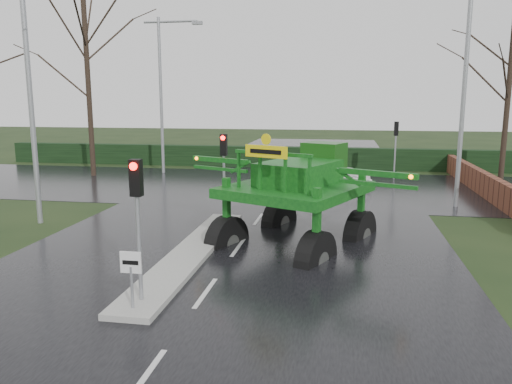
% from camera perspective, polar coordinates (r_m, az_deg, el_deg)
% --- Properties ---
extents(ground, '(140.00, 140.00, 0.00)m').
position_cam_1_polar(ground, '(13.00, -5.78, -11.47)').
color(ground, black).
rests_on(ground, ground).
extents(road_main, '(14.00, 80.00, 0.02)m').
position_cam_1_polar(road_main, '(22.38, 1.12, -1.98)').
color(road_main, black).
rests_on(road_main, ground).
extents(road_cross, '(80.00, 12.00, 0.02)m').
position_cam_1_polar(road_cross, '(28.21, 2.99, 0.63)').
color(road_cross, black).
rests_on(road_cross, ground).
extents(median_island, '(1.20, 10.00, 0.16)m').
position_cam_1_polar(median_island, '(16.03, -7.39, -6.87)').
color(median_island, gray).
rests_on(median_island, ground).
extents(hedge_row, '(44.00, 0.90, 1.50)m').
position_cam_1_polar(hedge_row, '(35.98, 4.55, 3.96)').
color(hedge_row, black).
rests_on(hedge_row, ground).
extents(brick_wall, '(0.40, 20.00, 1.20)m').
position_cam_1_polar(brick_wall, '(28.82, 24.20, 1.12)').
color(brick_wall, '#592D1E').
rests_on(brick_wall, ground).
extents(keep_left_sign, '(0.50, 0.07, 1.35)m').
position_cam_1_polar(keep_left_sign, '(11.73, -14.08, -8.70)').
color(keep_left_sign, gray).
rests_on(keep_left_sign, ground).
extents(traffic_signal_near, '(0.26, 0.33, 3.52)m').
position_cam_1_polar(traffic_signal_near, '(11.77, -13.45, -0.87)').
color(traffic_signal_near, gray).
rests_on(traffic_signal_near, ground).
extents(traffic_signal_mid, '(0.26, 0.33, 3.52)m').
position_cam_1_polar(traffic_signal_mid, '(19.76, -3.71, 3.93)').
color(traffic_signal_mid, gray).
rests_on(traffic_signal_mid, ground).
extents(traffic_signal_far, '(0.26, 0.33, 3.52)m').
position_cam_1_polar(traffic_signal_far, '(31.84, 15.69, 6.07)').
color(traffic_signal_far, gray).
rests_on(traffic_signal_far, ground).
extents(street_light_left_near, '(3.85, 0.30, 10.00)m').
position_cam_1_polar(street_light_left_near, '(21.06, -23.91, 12.74)').
color(street_light_left_near, gray).
rests_on(street_light_left_near, ground).
extents(street_light_right, '(3.85, 0.30, 10.00)m').
position_cam_1_polar(street_light_right, '(24.11, 22.09, 12.48)').
color(street_light_right, gray).
rests_on(street_light_right, ground).
extents(street_light_left_far, '(3.85, 0.30, 10.00)m').
position_cam_1_polar(street_light_left_far, '(33.64, -10.37, 12.31)').
color(street_light_left_far, gray).
rests_on(street_light_left_far, ground).
extents(tree_left_far, '(7.70, 7.70, 13.26)m').
position_cam_1_polar(tree_left_far, '(33.63, -18.76, 13.91)').
color(tree_left_far, black).
rests_on(tree_left_far, ground).
extents(tree_right_far, '(7.00, 7.00, 12.05)m').
position_cam_1_polar(tree_right_far, '(34.03, 27.06, 12.18)').
color(tree_right_far, black).
rests_on(tree_right_far, ground).
extents(crop_sprayer, '(7.85, 6.46, 4.77)m').
position_cam_1_polar(crop_sprayer, '(16.88, -2.95, 1.66)').
color(crop_sprayer, black).
rests_on(crop_sprayer, ground).
extents(white_sedan, '(5.18, 3.49, 1.61)m').
position_cam_1_polar(white_sedan, '(27.44, 7.71, 0.25)').
color(white_sedan, silver).
rests_on(white_sedan, ground).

